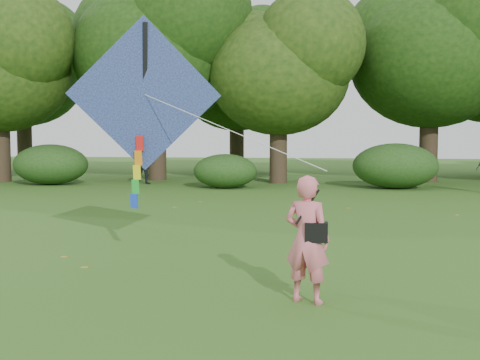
# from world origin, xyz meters

# --- Properties ---
(ground) EXTENTS (100.00, 100.00, 0.00)m
(ground) POSITION_xyz_m (0.00, 0.00, 0.00)
(ground) COLOR #265114
(ground) RESTS_ON ground
(man_kite_flyer) EXTENTS (0.72, 0.60, 1.70)m
(man_kite_flyer) POSITION_xyz_m (-0.18, 0.36, 0.85)
(man_kite_flyer) COLOR #DE6878
(man_kite_flyer) RESTS_ON ground
(bystander_left) EXTENTS (1.07, 0.95, 1.83)m
(bystander_left) POSITION_xyz_m (-7.90, 18.57, 0.91)
(bystander_left) COLOR #22232D
(bystander_left) RESTS_ON ground
(crossbody_bag) EXTENTS (0.43, 0.20, 0.69)m
(crossbody_bag) POSITION_xyz_m (-0.06, 0.33, 0.96)
(crossbody_bag) COLOR black
(crossbody_bag) RESTS_ON ground
(flying_kite) EXTENTS (4.53, 2.87, 3.39)m
(flying_kite) POSITION_xyz_m (-3.12, 2.83, 2.90)
(flying_kite) COLOR #2640A8
(flying_kite) RESTS_ON ground
(tree_line) EXTENTS (54.70, 15.30, 9.48)m
(tree_line) POSITION_xyz_m (1.67, 22.88, 5.60)
(tree_line) COLOR #3A2D1E
(tree_line) RESTS_ON ground
(shrub_band) EXTENTS (39.15, 3.22, 1.88)m
(shrub_band) POSITION_xyz_m (-0.72, 17.60, 0.86)
(shrub_band) COLOR #264919
(shrub_band) RESTS_ON ground
(fallen_leaves) EXTENTS (10.65, 15.17, 0.01)m
(fallen_leaves) POSITION_xyz_m (0.46, 5.68, 0.01)
(fallen_leaves) COLOR olive
(fallen_leaves) RESTS_ON ground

